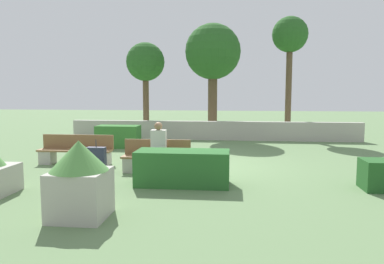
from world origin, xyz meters
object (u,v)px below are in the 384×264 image
Objects in this scene: bench_left_side at (76,153)px; tree_leftmost at (145,63)px; tree_center_right at (290,38)px; bench_front at (156,160)px; planter_corner_right at (80,178)px; tree_center_left at (213,53)px; person_seated_man at (158,146)px; suitcase at (96,160)px.

tree_leftmost reaches higher than bench_left_side.
tree_center_right reaches higher than bench_left_side.
tree_leftmost is (0.40, 7.10, 3.03)m from bench_left_side.
planter_corner_right is at bearing -98.34° from bench_front.
tree_center_right is at bearing 6.89° from tree_center_left.
bench_front is 0.32× the size of tree_center_right.
bench_front is 0.34× the size of tree_center_left.
tree_center_left is at bearing 82.30° from planter_corner_right.
planter_corner_right is (1.99, -4.39, 0.34)m from bench_left_side.
suitcase is (-1.56, -0.14, -0.37)m from person_seated_man.
bench_front is 0.43m from person_seated_man.
tree_center_left is 3.53m from tree_center_right.
bench_left_side is 1.51m from suitcase.
planter_corner_right is at bearing -73.77° from suitcase.
person_seated_man is (0.08, -0.14, 0.40)m from bench_front.
planter_corner_right reaches higher than bench_front.
tree_leftmost is at bearing 95.27° from bench_left_side.
tree_center_left is at bearing -1.76° from tree_leftmost.
tree_leftmost reaches higher than planter_corner_right.
person_seated_man is 1.61m from suitcase.
bench_left_side is 10.98m from tree_center_right.
tree_center_right reaches higher than person_seated_man.
tree_center_left reaches higher than planter_corner_right.
suitcase is at bearing -107.14° from tree_center_left.
bench_left_side is at bearing 114.33° from planter_corner_right.
bench_front is 2.64m from bench_left_side.
person_seated_man is at bearing 5.31° from suitcase.
tree_leftmost is at bearing 105.21° from person_seated_man.
suitcase is 11.17m from tree_center_right.
suitcase is at bearing -38.51° from bench_left_side.
tree_center_right reaches higher than bench_front.
tree_center_right is at bearing 55.24° from bench_left_side.
planter_corner_right is 0.24× the size of tree_center_right.
planter_corner_right is at bearing -82.12° from tree_leftmost.
person_seated_man is 8.58m from tree_center_left.
tree_leftmost is 3.16m from tree_center_left.
planter_corner_right is 3.44m from suitcase.
tree_center_right reaches higher than planter_corner_right.
bench_left_side is at bearing 159.69° from person_seated_man.
bench_front is at bearing -118.45° from tree_center_right.
bench_front is at bearing 10.81° from suitcase.
planter_corner_right is 11.91m from tree_leftmost.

